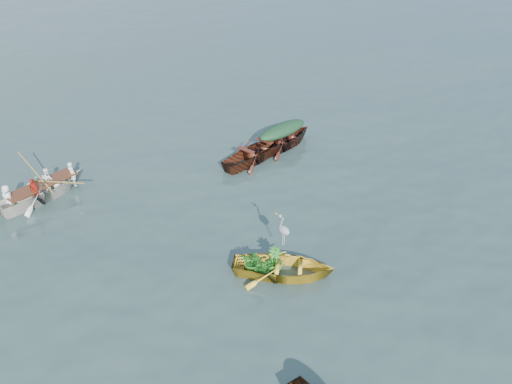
% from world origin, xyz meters
% --- Properties ---
extents(ground, '(140.00, 140.00, 0.00)m').
position_xyz_m(ground, '(0.00, 0.00, 0.00)').
color(ground, '#334744').
rests_on(ground, ground).
extents(yellow_dinghy, '(3.44, 3.50, 0.94)m').
position_xyz_m(yellow_dinghy, '(-0.73, -0.10, 0.00)').
color(yellow_dinghy, gold).
rests_on(yellow_dinghy, ground).
extents(green_tarp_boat, '(4.66, 1.84, 1.07)m').
position_xyz_m(green_tarp_boat, '(4.57, 5.77, 0.00)').
color(green_tarp_boat, '#451B10').
rests_on(green_tarp_boat, ground).
extents(open_wooden_boat, '(4.58, 2.06, 1.03)m').
position_xyz_m(open_wooden_boat, '(3.03, 5.63, 0.00)').
color(open_wooden_boat, '#5D2C17').
rests_on(open_wooden_boat, ground).
extents(rowed_boat, '(4.57, 2.31, 1.05)m').
position_xyz_m(rowed_boat, '(-4.29, 8.01, 0.00)').
color(rowed_boat, white).
rests_on(rowed_boat, ground).
extents(green_tarp_cover, '(2.57, 1.01, 0.52)m').
position_xyz_m(green_tarp_cover, '(4.57, 5.77, 0.80)').
color(green_tarp_cover, '#193D1F').
rests_on(green_tarp_cover, green_tarp_boat).
extents(thwart_benches, '(2.31, 1.17, 0.04)m').
position_xyz_m(thwart_benches, '(3.03, 5.63, 0.54)').
color(thwart_benches, '#461910').
rests_on(thwart_benches, open_wooden_boat).
extents(heron, '(0.48, 0.48, 0.92)m').
position_xyz_m(heron, '(-0.36, 0.32, 0.93)').
color(heron, '#989BA1').
rests_on(heron, yellow_dinghy).
extents(dinghy_weeds, '(1.13, 1.13, 0.60)m').
position_xyz_m(dinghy_weeds, '(-1.09, 0.32, 0.77)').
color(dinghy_weeds, '#24691B').
rests_on(dinghy_weeds, yellow_dinghy).
extents(rowers, '(3.26, 1.87, 0.76)m').
position_xyz_m(rowers, '(-4.29, 8.01, 0.90)').
color(rowers, silver).
rests_on(rowers, rowed_boat).
extents(oars, '(1.19, 2.67, 0.06)m').
position_xyz_m(oars, '(-4.29, 8.01, 0.55)').
color(oars, olive).
rests_on(oars, rowed_boat).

